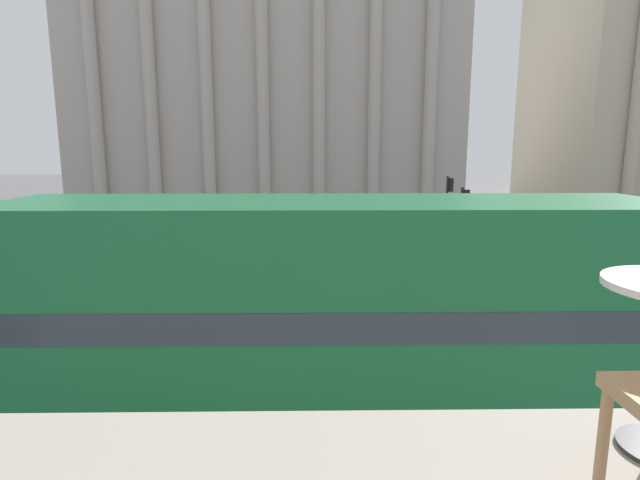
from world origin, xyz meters
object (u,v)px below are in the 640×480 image
(plaza_building_left, at_px, (272,88))
(pedestrian_grey, at_px, (72,265))
(pedestrian_white, at_px, (530,243))
(pedestrian_olive, at_px, (397,238))
(pedestrian_blue, at_px, (313,217))
(double_decker_bus, at_px, (334,317))
(traffic_light_far, at_px, (448,200))
(traffic_light_mid, at_px, (463,217))
(traffic_light_near, at_px, (466,266))

(plaza_building_left, relative_size, pedestrian_grey, 17.08)
(pedestrian_white, height_order, pedestrian_olive, pedestrian_white)
(pedestrian_blue, xyz_separation_m, pedestrian_grey, (-8.36, -12.54, 0.05))
(double_decker_bus, xyz_separation_m, traffic_light_far, (6.80, 18.34, 0.02))
(plaza_building_left, distance_m, traffic_light_mid, 28.50)
(traffic_light_far, height_order, pedestrian_blue, traffic_light_far)
(pedestrian_grey, bearing_deg, traffic_light_far, 142.21)
(pedestrian_blue, xyz_separation_m, pedestrian_white, (9.56, -8.06, -0.06))
(traffic_light_near, xyz_separation_m, traffic_light_far, (3.42, 14.26, 0.16))
(double_decker_bus, distance_m, traffic_light_near, 5.30)
(traffic_light_mid, height_order, pedestrian_blue, traffic_light_mid)
(plaza_building_left, bearing_deg, pedestrian_white, -61.55)
(pedestrian_blue, bearing_deg, plaza_building_left, -87.45)
(pedestrian_white, bearing_deg, pedestrian_blue, 89.54)
(plaza_building_left, xyz_separation_m, traffic_light_far, (10.70, -19.73, -7.93))
(traffic_light_far, distance_m, pedestrian_white, 5.35)
(pedestrian_blue, distance_m, pedestrian_olive, 7.80)
(traffic_light_mid, bearing_deg, pedestrian_olive, 130.51)
(plaza_building_left, relative_size, traffic_light_mid, 8.91)
(traffic_light_far, relative_size, pedestrian_grey, 1.99)
(pedestrian_white, relative_size, pedestrian_olive, 1.00)
(traffic_light_near, relative_size, pedestrian_olive, 2.02)
(plaza_building_left, distance_m, traffic_light_far, 23.80)
(plaza_building_left, relative_size, traffic_light_near, 9.26)
(plaza_building_left, height_order, traffic_light_mid, plaza_building_left)
(traffic_light_near, height_order, pedestrian_white, traffic_light_near)
(plaza_building_left, xyz_separation_m, pedestrian_white, (13.15, -24.27, -9.35))
(double_decker_bus, height_order, pedestrian_grey, double_decker_bus)
(pedestrian_grey, bearing_deg, traffic_light_mid, 124.35)
(traffic_light_mid, distance_m, pedestrian_blue, 11.27)
(double_decker_bus, relative_size, traffic_light_near, 3.05)
(pedestrian_olive, bearing_deg, pedestrian_grey, -8.18)
(pedestrian_blue, distance_m, pedestrian_grey, 15.07)
(traffic_light_near, height_order, traffic_light_mid, traffic_light_mid)
(traffic_light_far, xyz_separation_m, pedestrian_grey, (-15.47, -9.02, -1.32))
(pedestrian_blue, relative_size, pedestrian_olive, 1.06)
(plaza_building_left, distance_m, traffic_light_near, 35.69)
(plaza_building_left, height_order, pedestrian_olive, plaza_building_left)
(double_decker_bus, bearing_deg, plaza_building_left, 98.01)
(double_decker_bus, xyz_separation_m, traffic_light_near, (3.38, 4.08, -0.15))
(plaza_building_left, relative_size, pedestrian_olive, 18.75)
(pedestrian_olive, bearing_deg, double_decker_bus, 43.14)
(traffic_light_near, xyz_separation_m, traffic_light_mid, (2.46, 8.43, 0.08))
(plaza_building_left, distance_m, pedestrian_white, 29.14)
(traffic_light_near, height_order, pedestrian_olive, traffic_light_near)
(pedestrian_white, distance_m, pedestrian_olive, 5.80)
(traffic_light_near, xyz_separation_m, pedestrian_olive, (0.22, 11.04, -1.26))
(traffic_light_mid, relative_size, traffic_light_far, 0.96)
(traffic_light_near, height_order, traffic_light_far, traffic_light_far)
(double_decker_bus, relative_size, pedestrian_white, 6.14)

